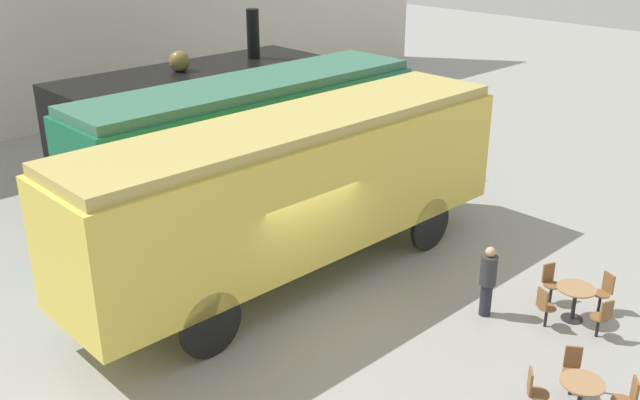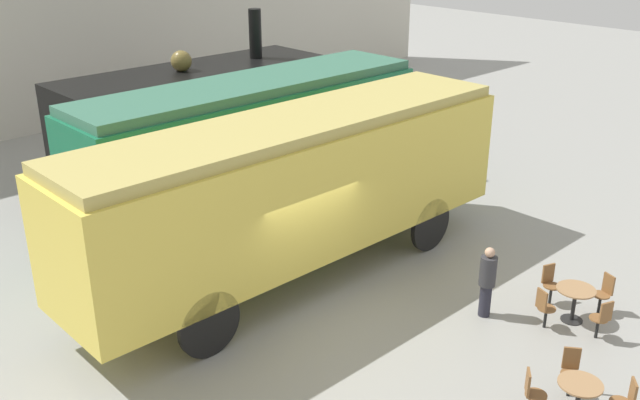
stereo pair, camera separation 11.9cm
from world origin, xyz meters
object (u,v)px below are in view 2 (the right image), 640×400
Objects in this scene: passenger_coach_vintage at (297,183)px; visitor_person at (487,280)px; cafe_table_near at (579,393)px; cafe_table_mid at (575,297)px; steam_locomotive at (197,107)px; streamlined_locomotive at (276,130)px.

visitor_person is at bearing -66.78° from passenger_coach_vintage.
cafe_table_near is 3.36m from visitor_person.
visitor_person is at bearing 130.30° from cafe_table_mid.
passenger_coach_vintage is 6.17m from cafe_table_mid.
cafe_table_near is 0.48× the size of visitor_person.
steam_locomotive is at bearing 70.94° from passenger_coach_vintage.
cafe_table_near is at bearing -150.56° from cafe_table_mid.
cafe_table_near reaches higher than cafe_table_mid.
steam_locomotive is 14.89m from cafe_table_near.
cafe_table_mid is at bearing -89.51° from steam_locomotive.
steam_locomotive is at bearing 84.97° from visitor_person.
passenger_coach_vintage is 7.01m from cafe_table_near.
steam_locomotive is at bearing 90.49° from cafe_table_mid.
steam_locomotive is 3.95m from streamlined_locomotive.
passenger_coach_vintage is at bearing -109.06° from steam_locomotive.
streamlined_locomotive is 11.06m from cafe_table_near.
passenger_coach_vintage reaches higher than visitor_person.
cafe_table_near is at bearing -103.87° from streamlined_locomotive.
streamlined_locomotive is at bearing -90.79° from steam_locomotive.
streamlined_locomotive is at bearing 55.53° from passenger_coach_vintage.
passenger_coach_vintage is 4.46m from visitor_person.
streamlined_locomotive is at bearing 82.82° from visitor_person.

